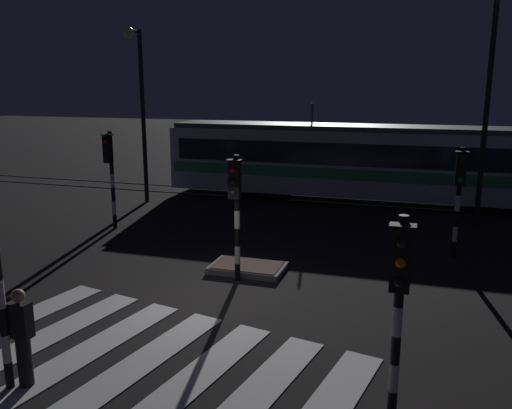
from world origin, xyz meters
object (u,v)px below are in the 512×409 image
Objects in this scene: traffic_light_median_centre at (236,200)px; street_lamp_trackside_left at (139,95)px; traffic_light_corner_far_left at (110,165)px; street_lamp_trackside_right at (490,83)px; traffic_light_corner_near_right at (399,291)px; tram at (373,161)px; pedestrian_waiting_at_kerb at (22,337)px; traffic_light_corner_far_right at (459,186)px.

traffic_light_median_centre is 0.46× the size of street_lamp_trackside_left.
street_lamp_trackside_right is at bearing 17.19° from traffic_light_corner_far_left.
tram is (-1.81, 15.33, -0.33)m from traffic_light_corner_near_right.
traffic_light_corner_far_left is 1.98× the size of pedestrian_waiting_at_kerb.
traffic_light_corner_near_right is at bearing 8.13° from pedestrian_waiting_at_kerb.
traffic_light_corner_near_right reaches higher than pedestrian_waiting_at_kerb.
pedestrian_waiting_at_kerb is (-7.98, -12.77, -4.08)m from street_lamp_trackside_right.
traffic_light_corner_far_right is 0.45× the size of street_lamp_trackside_left.
tram is at bearing 77.64° from traffic_light_median_centre.
traffic_light_median_centre is at bearing -47.72° from street_lamp_trackside_left.
pedestrian_waiting_at_kerb is at bearing -104.06° from tram.
street_lamp_trackside_right reaches higher than traffic_light_corner_near_right.
traffic_light_corner_near_right is (-1.24, -8.45, -0.03)m from traffic_light_corner_far_right.
pedestrian_waiting_at_kerb is at bearing -122.01° from street_lamp_trackside_right.
street_lamp_trackside_left reaches higher than pedestrian_waiting_at_kerb.
traffic_light_corner_far_right is at bearing -17.28° from street_lamp_trackside_left.
traffic_light_median_centre is 10.86m from tram.
street_lamp_trackside_right is 4.63× the size of pedestrian_waiting_at_kerb.
traffic_light_median_centre is 9.95m from street_lamp_trackside_right.
street_lamp_trackside_right is (12.03, 3.72, 2.73)m from traffic_light_corner_far_left.
tram is at bearing 18.66° from street_lamp_trackside_left.
traffic_light_corner_far_left reaches higher than traffic_light_corner_far_right.
traffic_light_corner_far_right is 0.18× the size of tram.
street_lamp_trackside_right reaches higher than pedestrian_waiting_at_kerb.
traffic_light_corner_far_left is at bearing -138.68° from tram.
tram is 16.69m from pedestrian_waiting_at_kerb.
traffic_light_corner_far_right is 11.75m from pedestrian_waiting_at_kerb.
traffic_light_corner_far_right is 4.59m from street_lamp_trackside_right.
traffic_light_corner_far_left reaches higher than traffic_light_median_centre.
traffic_light_median_centre reaches higher than traffic_light_corner_far_right.
traffic_light_corner_near_right is at bearing -39.69° from traffic_light_corner_far_left.
traffic_light_corner_near_right is at bearing -100.11° from street_lamp_trackside_right.
traffic_light_corner_near_right is 0.44× the size of street_lamp_trackside_left.
street_lamp_trackside_right is (2.13, 11.93, 2.88)m from traffic_light_corner_near_right.
traffic_light_corner_far_right is at bearing 1.19° from traffic_light_corner_far_left.
street_lamp_trackside_left reaches higher than traffic_light_median_centre.
street_lamp_trackside_right is 0.45× the size of tram.
tram is (-3.04, 6.88, -0.36)m from traffic_light_corner_far_right.
street_lamp_trackside_right reaches higher than tram.
pedestrian_waiting_at_kerb is (-1.73, -5.56, -1.26)m from traffic_light_median_centre.
street_lamp_trackside_right is (0.89, 3.49, 2.85)m from traffic_light_corner_far_right.
tram reaches higher than traffic_light_corner_far_left.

